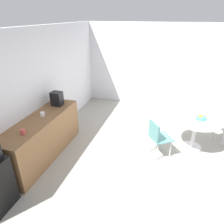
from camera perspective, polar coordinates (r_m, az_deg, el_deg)
name	(u,v)px	position (r m, az deg, el deg)	size (l,w,h in m)	color
ground_plane	(170,163)	(4.56, 15.96, -13.45)	(6.00, 6.00, 0.00)	#9E998E
wall_back	(37,90)	(4.81, -20.14, 5.92)	(6.00, 0.10, 2.60)	silver
wall_side_right	(180,68)	(6.76, 18.53, 11.60)	(0.10, 6.00, 2.60)	silver
counter_block	(43,137)	(4.59, -18.81, -6.69)	(2.13, 0.60, 0.90)	brown
round_table	(196,124)	(4.86, 22.42, -3.20)	(1.06, 1.06, 0.76)	silver
chair_teal	(157,135)	(4.39, 12.57, -6.29)	(0.59, 0.59, 0.83)	silver
fruit_bowl	(201,117)	(4.77, 23.66, -1.41)	(0.22, 0.22, 0.11)	teal
mug_white	(42,114)	(4.42, -18.92, -0.58)	(0.13, 0.08, 0.09)	white
mug_green	(60,104)	(4.83, -14.28, 2.31)	(0.13, 0.08, 0.09)	white
mug_red	(23,132)	(3.91, -23.73, -5.06)	(0.13, 0.08, 0.09)	#D84C4C
coffee_maker	(57,99)	(4.83, -15.19, 3.64)	(0.20, 0.24, 0.32)	black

